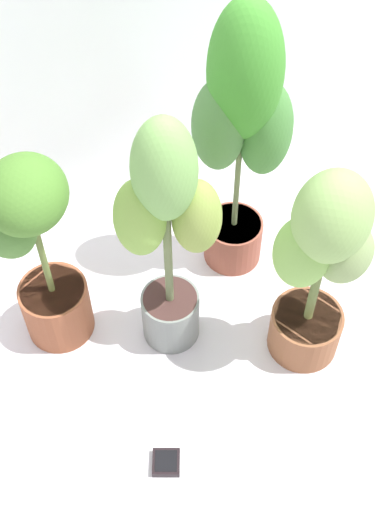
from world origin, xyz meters
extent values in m
plane|color=silver|center=(0.00, 0.00, 0.00)|extent=(8.00, 8.00, 0.00)
cylinder|color=brown|center=(0.33, -0.09, 0.08)|extent=(0.23, 0.23, 0.16)
cylinder|color=#42341F|center=(0.33, -0.09, 0.16)|extent=(0.21, 0.21, 0.02)
cylinder|color=#5E703A|center=(0.33, -0.09, 0.43)|extent=(0.03, 0.03, 0.53)
ellipsoid|color=#88B15E|center=(0.33, -0.09, 0.63)|extent=(0.26, 0.25, 0.29)
ellipsoid|color=#83B754|center=(0.27, -0.06, 0.49)|extent=(0.18, 0.18, 0.24)
ellipsoid|color=#86A160|center=(0.38, -0.11, 0.47)|extent=(0.18, 0.16, 0.22)
cylinder|color=brown|center=(0.30, 0.35, 0.09)|extent=(0.20, 0.20, 0.17)
cylinder|color=#3C2D1B|center=(0.30, 0.35, 0.16)|extent=(0.19, 0.19, 0.02)
cylinder|color=#637245|center=(0.30, 0.35, 0.53)|extent=(0.02, 0.02, 0.71)
ellipsoid|color=#42942F|center=(0.30, 0.35, 0.80)|extent=(0.29, 0.29, 0.45)
ellipsoid|color=#508443|center=(0.24, 0.37, 0.61)|extent=(0.18, 0.19, 0.32)
ellipsoid|color=#47843C|center=(0.38, 0.32, 0.59)|extent=(0.23, 0.23, 0.34)
cylinder|color=brown|center=(-0.36, 0.34, 0.11)|extent=(0.22, 0.22, 0.21)
cylinder|color=#3B2C1A|center=(-0.36, 0.34, 0.20)|extent=(0.20, 0.20, 0.02)
cylinder|color=olive|center=(-0.36, 0.34, 0.45)|extent=(0.02, 0.02, 0.49)
ellipsoid|color=#487A2B|center=(-0.36, 0.34, 0.64)|extent=(0.32, 0.33, 0.20)
ellipsoid|color=#4C7B35|center=(-0.43, 0.37, 0.51)|extent=(0.22, 0.23, 0.19)
cylinder|color=slate|center=(-0.04, 0.16, 0.09)|extent=(0.19, 0.19, 0.19)
cylinder|color=#412925|center=(-0.04, 0.16, 0.18)|extent=(0.17, 0.17, 0.02)
cylinder|color=#657349|center=(-0.04, 0.16, 0.51)|extent=(0.02, 0.02, 0.63)
ellipsoid|color=#77AC57|center=(-0.04, 0.16, 0.75)|extent=(0.19, 0.19, 0.33)
ellipsoid|color=#80AD46|center=(-0.10, 0.18, 0.58)|extent=(0.16, 0.16, 0.27)
ellipsoid|color=#88A046|center=(0.04, 0.13, 0.56)|extent=(0.18, 0.18, 0.26)
cube|color=black|center=(-0.25, -0.25, 0.01)|extent=(0.11, 0.11, 0.02)
cube|color=black|center=(-0.25, -0.25, 0.02)|extent=(0.09, 0.09, 0.00)
camera|label=1|loc=(-0.53, -0.96, 1.94)|focal=47.61mm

